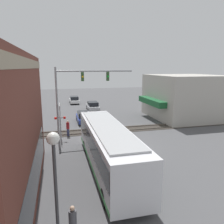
{
  "coord_description": "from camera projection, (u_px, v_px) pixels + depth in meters",
  "views": [
    {
      "loc": [
        -18.46,
        6.15,
        7.38
      ],
      "look_at": [
        4.24,
        0.43,
        2.6
      ],
      "focal_mm": 35.0,
      "sensor_mm": 36.0,
      "label": 1
    }
  ],
  "objects": [
    {
      "name": "ground_plane",
      "position": [
        127.0,
        148.0,
        20.49
      ],
      "size": [
        120.0,
        120.0,
        0.0
      ],
      "primitive_type": "plane",
      "color": "#4C4C4F"
    },
    {
      "name": "shop_building",
      "position": [
        184.0,
        97.0,
        32.46
      ],
      "size": [
        10.3,
        10.67,
        6.31
      ],
      "color": "#B2ADA3",
      "rests_on": "ground"
    },
    {
      "name": "city_bus",
      "position": [
        108.0,
        146.0,
        15.78
      ],
      "size": [
        12.08,
        2.59,
        3.31
      ],
      "color": "silver",
      "rests_on": "ground"
    },
    {
      "name": "traffic_signal_gantry",
      "position": [
        78.0,
        88.0,
        21.94
      ],
      "size": [
        0.42,
        7.9,
        7.44
      ],
      "color": "gray",
      "rests_on": "ground"
    },
    {
      "name": "crossing_signal",
      "position": [
        60.0,
        118.0,
        22.44
      ],
      "size": [
        1.41,
        1.18,
        3.81
      ],
      "color": "gray",
      "rests_on": "ground"
    },
    {
      "name": "streetlamp",
      "position": [
        56.0,
        191.0,
        7.61
      ],
      "size": [
        0.44,
        0.44,
        5.29
      ],
      "color": "#38383A",
      "rests_on": "ground"
    },
    {
      "name": "rail_track_near",
      "position": [
        112.0,
        130.0,
        26.19
      ],
      "size": [
        2.6,
        60.0,
        0.15
      ],
      "color": "#332D28",
      "rests_on": "ground"
    },
    {
      "name": "parked_car_blue",
      "position": [
        84.0,
        117.0,
        29.78
      ],
      "size": [
        4.37,
        1.82,
        1.5
      ],
      "color": "navy",
      "rests_on": "ground"
    },
    {
      "name": "parked_car_silver",
      "position": [
        93.0,
        106.0,
        38.4
      ],
      "size": [
        4.5,
        1.82,
        1.52
      ],
      "color": "#B7B7BC",
      "rests_on": "ground"
    },
    {
      "name": "parked_car_white",
      "position": [
        74.0,
        100.0,
        45.72
      ],
      "size": [
        4.61,
        1.82,
        1.5
      ],
      "color": "silver",
      "rests_on": "ground"
    },
    {
      "name": "pedestrian_by_lamp",
      "position": [
        73.0,
        223.0,
        9.33
      ],
      "size": [
        0.34,
        0.34,
        1.67
      ],
      "color": "#2D3351",
      "rests_on": "ground"
    },
    {
      "name": "pedestrian_at_crossing",
      "position": [
        68.0,
        128.0,
        23.72
      ],
      "size": [
        0.34,
        0.34,
        1.77
      ],
      "color": "#2D3351",
      "rests_on": "ground"
    }
  ]
}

